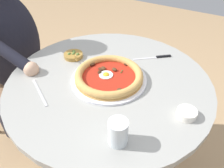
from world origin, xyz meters
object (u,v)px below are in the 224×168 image
water_glass (118,134)px  cafe_chair_diner (4,66)px  pizza_on_plate (109,76)px  ramekin_capers (187,113)px  dining_table (109,103)px  olive_pan (73,55)px  steak_knife (158,57)px  diner_person (20,73)px  fork_utensil (40,92)px

water_glass → cafe_chair_diner: cafe_chair_diner is taller
pizza_on_plate → ramekin_capers: 0.36m
dining_table → cafe_chair_diner: size_ratio=1.01×
water_glass → ramekin_capers: (0.22, -0.16, -0.03)m
ramekin_capers → olive_pan: size_ratio=0.68×
pizza_on_plate → steak_knife: pizza_on_plate is taller
pizza_on_plate → ramekin_capers: bearing=-97.6°
water_glass → diner_person: diner_person is taller
dining_table → cafe_chair_diner: 0.79m
dining_table → pizza_on_plate: size_ratio=2.72×
ramekin_capers → water_glass: bearing=143.3°
steak_knife → cafe_chair_diner: 0.97m
fork_utensil → ramekin_capers: bearing=-73.5°
water_glass → fork_utensil: 0.40m
steak_knife → fork_utensil: bearing=146.1°
ramekin_capers → cafe_chair_diner: 1.16m
water_glass → olive_pan: bearing=51.9°
water_glass → fork_utensil: water_glass is taller
dining_table → olive_pan: bearing=73.4°
pizza_on_plate → cafe_chair_diner: cafe_chair_diner is taller
dining_table → pizza_on_plate: pizza_on_plate is taller
dining_table → water_glass: water_glass is taller
dining_table → pizza_on_plate: bearing=117.4°
dining_table → olive_pan: size_ratio=8.39×
water_glass → fork_utensil: bearing=82.0°
steak_knife → olive_pan: bearing=118.8°
ramekin_capers → diner_person: size_ratio=0.06×
ramekin_capers → cafe_chair_diner: (0.06, 1.14, -0.22)m
pizza_on_plate → fork_utensil: 0.30m
pizza_on_plate → cafe_chair_diner: size_ratio=0.37×
dining_table → cafe_chair_diner: cafe_chair_diner is taller
pizza_on_plate → cafe_chair_diner: (0.01, 0.78, -0.22)m
olive_pan → diner_person: diner_person is taller
diner_person → olive_pan: bearing=-80.7°
dining_table → water_glass: 0.37m
cafe_chair_diner → pizza_on_plate: bearing=-91.1°
steak_knife → dining_table: bearing=156.1°
cafe_chair_diner → ramekin_capers: bearing=-93.1°
pizza_on_plate → diner_person: size_ratio=0.28×
cafe_chair_diner → fork_utensil: bearing=-111.5°
pizza_on_plate → ramekin_capers: (-0.05, -0.35, -0.00)m
water_glass → ramekin_capers: 0.28m
pizza_on_plate → water_glass: (-0.27, -0.19, 0.02)m
olive_pan → cafe_chair_diner: (-0.06, 0.53, -0.21)m
water_glass → steak_knife: water_glass is taller
pizza_on_plate → fork_utensil: pizza_on_plate is taller
water_glass → cafe_chair_diner: 1.04m
dining_table → olive_pan: olive_pan is taller
pizza_on_plate → cafe_chair_diner: 0.81m
water_glass → ramekin_capers: water_glass is taller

